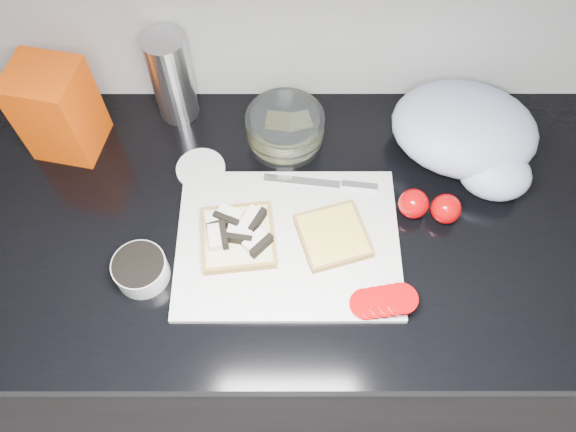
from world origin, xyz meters
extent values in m
cube|color=black|center=(0.00, 1.20, 0.43)|extent=(3.50, 0.60, 0.86)
cube|color=black|center=(0.00, 1.20, 0.88)|extent=(3.50, 0.64, 0.04)
cube|color=silver|center=(0.04, 1.14, 0.91)|extent=(0.40, 0.30, 0.01)
cube|color=beige|center=(-0.05, 1.14, 0.92)|extent=(0.14, 0.14, 0.02)
cube|color=silver|center=(-0.09, 1.17, 0.94)|extent=(0.05, 0.04, 0.02)
cube|color=black|center=(-0.09, 1.17, 0.94)|extent=(0.05, 0.03, 0.02)
cube|color=silver|center=(-0.07, 1.18, 0.94)|extent=(0.05, 0.04, 0.02)
cube|color=black|center=(-0.07, 1.18, 0.94)|extent=(0.05, 0.03, 0.02)
cube|color=silver|center=(-0.03, 1.17, 0.94)|extent=(0.04, 0.05, 0.02)
cube|color=black|center=(-0.03, 1.17, 0.94)|extent=(0.03, 0.05, 0.02)
cube|color=silver|center=(-0.09, 1.14, 0.94)|extent=(0.03, 0.05, 0.02)
cube|color=black|center=(-0.09, 1.14, 0.94)|extent=(0.02, 0.05, 0.02)
cube|color=silver|center=(-0.05, 1.14, 0.94)|extent=(0.05, 0.03, 0.02)
cube|color=black|center=(-0.05, 1.14, 0.94)|extent=(0.05, 0.02, 0.02)
cube|color=silver|center=(-0.02, 1.13, 0.94)|extent=(0.05, 0.05, 0.02)
cube|color=black|center=(-0.02, 1.13, 0.94)|extent=(0.04, 0.04, 0.02)
cube|color=beige|center=(0.12, 1.15, 0.92)|extent=(0.14, 0.14, 0.02)
cube|color=gold|center=(0.12, 1.15, 0.93)|extent=(0.12, 0.12, 0.00)
cylinder|color=#A60306|center=(0.17, 1.02, 0.92)|extent=(0.08, 0.08, 0.01)
cylinder|color=#A60306|center=(0.18, 1.02, 0.92)|extent=(0.07, 0.07, 0.01)
cylinder|color=#A60306|center=(0.20, 1.02, 0.92)|extent=(0.07, 0.07, 0.01)
cylinder|color=#A60306|center=(0.21, 1.02, 0.93)|extent=(0.06, 0.06, 0.01)
cylinder|color=#A60306|center=(0.23, 1.02, 0.93)|extent=(0.06, 0.06, 0.01)
cube|color=silver|center=(0.06, 1.27, 0.91)|extent=(0.15, 0.03, 0.00)
cube|color=silver|center=(0.17, 1.26, 0.92)|extent=(0.07, 0.02, 0.01)
cylinder|color=#A9AEAE|center=(-0.22, 1.08, 0.92)|extent=(0.09, 0.09, 0.05)
cylinder|color=black|center=(-0.22, 1.08, 0.94)|extent=(0.09, 0.09, 0.01)
cylinder|color=silver|center=(-0.13, 1.30, 0.90)|extent=(0.11, 0.11, 0.01)
cylinder|color=silver|center=(0.03, 1.38, 0.93)|extent=(0.15, 0.15, 0.06)
cube|color=gold|center=(0.02, 1.38, 0.93)|extent=(0.05, 0.04, 0.03)
cube|color=#CFC77C|center=(0.06, 1.39, 0.92)|extent=(0.06, 0.05, 0.01)
cube|color=red|center=(-0.39, 1.37, 1.00)|extent=(0.14, 0.14, 0.19)
cylinder|color=#B7B7BC|center=(-0.19, 1.45, 1.00)|extent=(0.08, 0.08, 0.19)
ellipsoid|color=#A6B5CD|center=(0.38, 1.36, 0.96)|extent=(0.32, 0.28, 0.12)
ellipsoid|color=#A6B5CD|center=(0.42, 1.27, 0.94)|extent=(0.16, 0.14, 0.09)
sphere|color=#A60306|center=(0.27, 1.21, 0.93)|extent=(0.06, 0.06, 0.06)
sphere|color=#A60306|center=(0.33, 1.20, 0.93)|extent=(0.06, 0.06, 0.06)
camera|label=1|loc=(0.04, 0.68, 1.81)|focal=35.00mm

